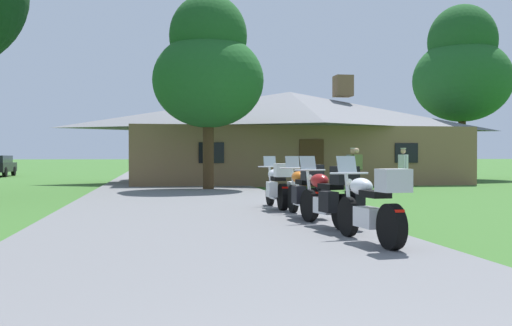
% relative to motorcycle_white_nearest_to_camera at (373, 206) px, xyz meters
% --- Properties ---
extents(ground_plane, '(500.00, 500.00, 0.00)m').
position_rel_motorcycle_white_nearest_to_camera_xyz_m(ground_plane, '(-2.28, 13.40, -0.62)').
color(ground_plane, '#386628').
extents(asphalt_driveway, '(6.40, 80.00, 0.06)m').
position_rel_motorcycle_white_nearest_to_camera_xyz_m(asphalt_driveway, '(-2.28, 11.40, -0.59)').
color(asphalt_driveway, slate).
rests_on(asphalt_driveway, ground).
extents(motorcycle_white_nearest_to_camera, '(0.71, 2.08, 1.30)m').
position_rel_motorcycle_white_nearest_to_camera_xyz_m(motorcycle_white_nearest_to_camera, '(0.00, 0.00, 0.00)').
color(motorcycle_white_nearest_to_camera, black).
rests_on(motorcycle_white_nearest_to_camera, asphalt_driveway).
extents(motorcycle_red_second_in_row, '(0.95, 2.07, 1.30)m').
position_rel_motorcycle_white_nearest_to_camera_xyz_m(motorcycle_red_second_in_row, '(-0.01, 2.12, -0.01)').
color(motorcycle_red_second_in_row, black).
rests_on(motorcycle_red_second_in_row, asphalt_driveway).
extents(motorcycle_orange_third_in_row, '(0.75, 2.08, 1.30)m').
position_rel_motorcycle_white_nearest_to_camera_xyz_m(motorcycle_orange_third_in_row, '(-0.01, 4.05, -0.01)').
color(motorcycle_orange_third_in_row, black).
rests_on(motorcycle_orange_third_in_row, asphalt_driveway).
extents(motorcycle_white_farthest_in_row, '(0.73, 2.08, 1.30)m').
position_rel_motorcycle_white_nearest_to_camera_xyz_m(motorcycle_white_farthest_in_row, '(-0.17, 6.11, -0.01)').
color(motorcycle_white_farthest_in_row, black).
rests_on(motorcycle_white_farthest_in_row, asphalt_driveway).
extents(stone_lodge, '(16.89, 9.39, 5.58)m').
position_rel_motorcycle_white_nearest_to_camera_xyz_m(stone_lodge, '(3.68, 22.02, 1.79)').
color(stone_lodge, brown).
rests_on(stone_lodge, ground).
extents(bystander_olive_shirt_near_lodge, '(0.53, 0.31, 1.67)m').
position_rel_motorcycle_white_nearest_to_camera_xyz_m(bystander_olive_shirt_near_lodge, '(4.39, 13.57, 0.31)').
color(bystander_olive_shirt_near_lodge, black).
rests_on(bystander_olive_shirt_near_lodge, ground).
extents(bystander_white_shirt_beside_signpost, '(0.32, 0.53, 1.69)m').
position_rel_motorcycle_white_nearest_to_camera_xyz_m(bystander_white_shirt_beside_signpost, '(6.63, 14.39, 0.33)').
color(bystander_white_shirt_beside_signpost, navy).
rests_on(bystander_white_shirt_beside_signpost, ground).
extents(bystander_gray_shirt_by_tree, '(0.49, 0.37, 1.69)m').
position_rel_motorcycle_white_nearest_to_camera_xyz_m(bystander_gray_shirt_by_tree, '(4.49, 14.27, 0.33)').
color(bystander_gray_shirt_by_tree, black).
rests_on(bystander_gray_shirt_by_tree, ground).
extents(tree_right_of_lodge, '(5.78, 5.78, 10.33)m').
position_rel_motorcycle_white_nearest_to_camera_xyz_m(tree_right_of_lodge, '(14.81, 24.87, 5.92)').
color(tree_right_of_lodge, '#422D19').
rests_on(tree_right_of_lodge, ground).
extents(tree_by_lodge_front, '(4.39, 4.39, 7.75)m').
position_rel_motorcycle_white_nearest_to_camera_xyz_m(tree_by_lodge_front, '(-1.10, 15.39, 4.24)').
color(tree_by_lodge_front, '#422D19').
rests_on(tree_by_lodge_front, ground).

